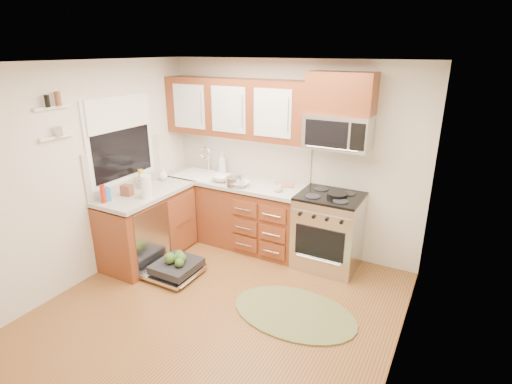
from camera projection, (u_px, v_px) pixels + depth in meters
The scene contains 38 objects.
floor at pixel (220, 309), 4.24m from camera, with size 3.50×3.50×0.00m, color brown.
ceiling at pixel (211, 62), 3.39m from camera, with size 3.50×3.50×0.00m, color white.
wall_back at pixel (290, 158), 5.26m from camera, with size 3.50×0.04×2.50m, color beige.
wall_front at pixel (52, 292), 2.37m from camera, with size 3.50×0.04×2.50m, color beige.
wall_left at pixel (90, 174), 4.60m from camera, with size 0.04×3.50×2.50m, color beige.
wall_right at pixel (408, 239), 3.03m from camera, with size 0.04×3.50×2.50m, color beige.
base_cabinet_back at pixel (233, 213), 5.62m from camera, with size 2.05×0.60×0.85m, color maroon.
base_cabinet_left at pixel (148, 227), 5.18m from camera, with size 0.60×1.25×0.85m, color maroon.
countertop_back at pixel (232, 181), 5.45m from camera, with size 2.07×0.64×0.05m, color #B7B2A8.
countertop_left at pixel (145, 193), 5.01m from camera, with size 0.64×1.27×0.05m, color #B7B2A8.
backsplash_back at pixel (242, 155), 5.59m from camera, with size 2.05×0.02×0.57m, color beige.
backsplash_left at pixel (125, 166), 5.04m from camera, with size 0.02×1.25×0.57m, color beige.
upper_cabinets at pixel (236, 108), 5.23m from camera, with size 2.05×0.35×0.75m, color maroon, non-canonical shape.
cabinet_over_mw at pixel (341, 93), 4.51m from camera, with size 0.76×0.35×0.47m, color maroon.
range at pixel (328, 231), 4.96m from camera, with size 0.76×0.64×0.95m, color silver, non-canonical shape.
microwave at pixel (338, 132), 4.64m from camera, with size 0.76×0.38×0.40m, color silver, non-canonical shape.
sink at pixel (200, 183), 5.70m from camera, with size 0.62×0.50×0.26m, color white, non-canonical shape.
dishwasher at pixel (174, 268), 4.84m from camera, with size 0.70×0.60×0.20m, color silver, non-canonical shape.
window at pixel (121, 140), 4.90m from camera, with size 0.03×1.05×1.05m, color white, non-canonical shape.
window_blind at pixel (119, 113), 4.78m from camera, with size 0.02×0.96×0.40m, color white.
shelf_upper at pixel (52, 108), 4.02m from camera, with size 0.04×0.40×0.03m, color white.
shelf_lower at pixel (57, 137), 4.12m from camera, with size 0.04×0.40×0.03m, color white.
rug at pixel (294, 313), 4.16m from camera, with size 1.33×0.87×0.02m, color olive, non-canonical shape.
skillet at pixel (337, 195), 4.74m from camera, with size 0.25×0.25×0.05m, color black.
stock_pot at pixel (234, 182), 5.16m from camera, with size 0.20×0.20×0.12m, color silver.
cutting_board at pixel (284, 185), 5.20m from camera, with size 0.25×0.16×0.02m, color #A26F4A.
canister at pixel (240, 181), 5.15m from camera, with size 0.10×0.10×0.15m, color silver.
paper_towel_roll at pixel (146, 187), 4.74m from camera, with size 0.13×0.13×0.28m, color white.
mustard_bottle at pixel (141, 178), 5.16m from camera, with size 0.07×0.07×0.22m, color gold.
red_bottle at pixel (103, 194), 4.59m from camera, with size 0.06×0.06×0.21m, color #AE1B0E.
wooden_box at pixel (127, 190), 4.84m from camera, with size 0.13×0.09×0.13m, color brown.
blue_carton at pixel (106, 194), 4.67m from camera, with size 0.10×0.06×0.16m, color #256CB0.
bowl_a at pixel (239, 184), 5.17m from camera, with size 0.26×0.26×0.06m, color #999999.
bowl_b at pixel (222, 178), 5.36m from camera, with size 0.26×0.26×0.08m, color #999999.
cup at pixel (278, 188), 4.97m from camera, with size 0.11×0.11×0.09m, color #999999.
soap_bottle_a at pixel (222, 163), 5.68m from camera, with size 0.12×0.12×0.31m, color #999999.
soap_bottle_b at pixel (143, 181), 5.08m from camera, with size 0.09×0.09×0.20m, color #999999.
soap_bottle_c at pixel (163, 174), 5.41m from camera, with size 0.13×0.13×0.16m, color #999999.
Camera 1 is at (2.03, -2.95, 2.61)m, focal length 28.00 mm.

